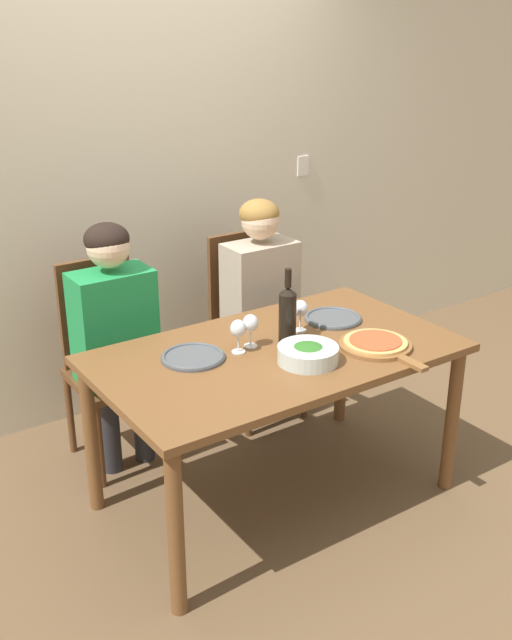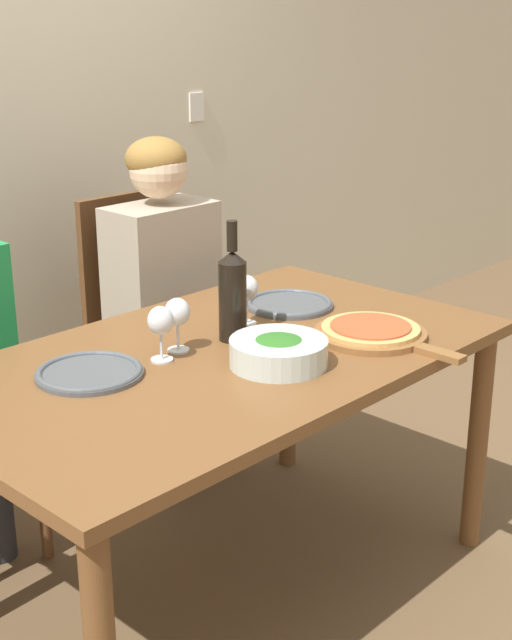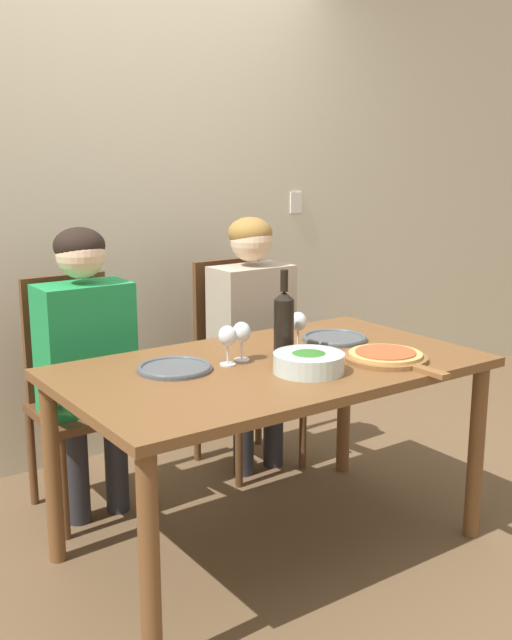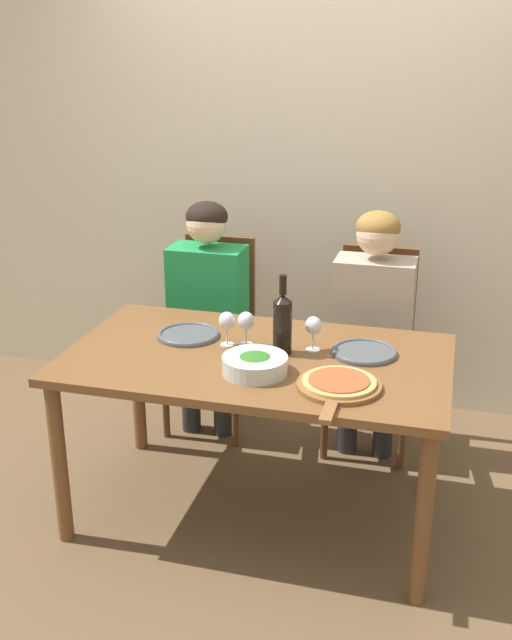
{
  "view_description": "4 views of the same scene",
  "coord_description": "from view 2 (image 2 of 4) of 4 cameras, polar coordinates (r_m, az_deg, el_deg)",
  "views": [
    {
      "loc": [
        -1.74,
        -2.4,
        2.11
      ],
      "look_at": [
        -0.05,
        0.08,
        0.88
      ],
      "focal_mm": 42.0,
      "sensor_mm": 36.0,
      "label": 1
    },
    {
      "loc": [
        -1.57,
        -1.61,
        1.63
      ],
      "look_at": [
        0.11,
        -0.03,
        0.83
      ],
      "focal_mm": 50.0,
      "sensor_mm": 36.0,
      "label": 2
    },
    {
      "loc": [
        -1.61,
        -2.18,
        1.53
      ],
      "look_at": [
        -0.02,
        0.07,
        0.92
      ],
      "focal_mm": 42.0,
      "sensor_mm": 36.0,
      "label": 3
    },
    {
      "loc": [
        0.74,
        -2.74,
        1.98
      ],
      "look_at": [
        -0.01,
        0.03,
        0.9
      ],
      "focal_mm": 42.0,
      "sensor_mm": 36.0,
      "label": 4
    }
  ],
  "objects": [
    {
      "name": "wine_bottle",
      "position": [
        2.47,
        -1.51,
        1.73
      ],
      "size": [
        0.08,
        0.08,
        0.34
      ],
      "color": "black",
      "rests_on": "dining_table"
    },
    {
      "name": "ground_plane",
      "position": [
        2.78,
        -2.02,
        -16.9
      ],
      "size": [
        40.0,
        40.0,
        0.0
      ],
      "primitive_type": "plane",
      "color": "brown"
    },
    {
      "name": "dining_table",
      "position": [
        2.45,
        -2.2,
        -4.02
      ],
      "size": [
        1.58,
        0.91,
        0.76
      ],
      "color": "brown",
      "rests_on": "ground"
    },
    {
      "name": "chair_right",
      "position": [
        3.3,
        -7.06,
        -0.44
      ],
      "size": [
        0.42,
        0.42,
        1.02
      ],
      "color": "brown",
      "rests_on": "ground"
    },
    {
      "name": "person_man",
      "position": [
        3.15,
        -5.83,
        2.7
      ],
      "size": [
        0.47,
        0.51,
        1.24
      ],
      "color": "#28282D",
      "rests_on": "ground"
    },
    {
      "name": "dinner_plate_left",
      "position": [
        2.29,
        -10.61,
        -3.32
      ],
      "size": [
        0.27,
        0.27,
        0.02
      ],
      "color": "#4C5156",
      "rests_on": "dining_table"
    },
    {
      "name": "broccoli_bowl",
      "position": [
        2.31,
        1.45,
        -2.05
      ],
      "size": [
        0.26,
        0.26,
        0.08
      ],
      "color": "silver",
      "rests_on": "dining_table"
    },
    {
      "name": "wine_glass_left",
      "position": [
        2.33,
        -6.12,
        -0.21
      ],
      "size": [
        0.07,
        0.07,
        0.15
      ],
      "color": "silver",
      "rests_on": "dining_table"
    },
    {
      "name": "wine_glass_centre",
      "position": [
        2.39,
        -5.06,
        0.35
      ],
      "size": [
        0.07,
        0.07,
        0.15
      ],
      "color": "silver",
      "rests_on": "dining_table"
    },
    {
      "name": "pizza_on_board",
      "position": [
        2.54,
        7.48,
        -0.79
      ],
      "size": [
        0.32,
        0.46,
        0.04
      ],
      "color": "brown",
      "rests_on": "dining_table"
    },
    {
      "name": "dinner_plate_right",
      "position": [
        2.79,
        2.15,
        1.04
      ],
      "size": [
        0.27,
        0.27,
        0.02
      ],
      "color": "#4C5156",
      "rests_on": "dining_table"
    },
    {
      "name": "wine_glass_right",
      "position": [
        2.6,
        -0.62,
        1.9
      ],
      "size": [
        0.07,
        0.07,
        0.15
      ],
      "color": "silver",
      "rests_on": "dining_table"
    }
  ]
}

